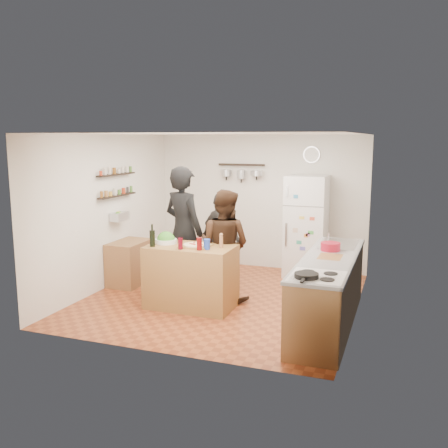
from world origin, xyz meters
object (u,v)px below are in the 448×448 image
at_px(wall_clock, 312,155).
at_px(salad_bowl, 166,241).
at_px(person_left, 184,231).
at_px(red_bowl, 330,247).
at_px(prep_island, 191,277).
at_px(counter_run, 329,292).
at_px(fridge, 306,226).
at_px(side_table, 130,263).
at_px(salt_canister, 207,244).
at_px(skillet, 306,275).
at_px(person_back, 221,240).
at_px(person_center, 224,245).
at_px(wine_bottle, 152,239).
at_px(pepper_mill, 221,242).

bearing_deg(wall_clock, salad_bowl, -123.09).
relative_size(person_left, red_bowl, 7.55).
bearing_deg(wall_clock, prep_island, -115.50).
bearing_deg(prep_island, wall_clock, 64.50).
bearing_deg(prep_island, red_bowl, 10.31).
bearing_deg(salad_bowl, counter_run, -2.09).
height_order(fridge, side_table, fridge).
relative_size(salt_canister, wall_clock, 0.48).
bearing_deg(fridge, salt_canister, -111.46).
height_order(salad_bowl, salt_canister, salt_canister).
height_order(person_left, skillet, person_left).
height_order(salad_bowl, red_bowl, red_bowl).
bearing_deg(person_back, person_center, 143.75).
bearing_deg(person_left, red_bowl, -164.44).
distance_m(salad_bowl, wine_bottle, 0.29).
relative_size(counter_run, red_bowl, 9.83).
distance_m(pepper_mill, salt_canister, 0.23).
distance_m(person_back, fridge, 1.65).
distance_m(salad_bowl, person_back, 1.17).
xyz_separation_m(person_center, fridge, (0.90, 1.76, 0.05)).
bearing_deg(salad_bowl, person_center, 31.10).
relative_size(person_center, wall_clock, 5.63).
distance_m(pepper_mill, counter_run, 1.63).
xyz_separation_m(prep_island, wine_bottle, (-0.50, -0.22, 0.57)).
bearing_deg(skillet, wall_clock, 99.97).
bearing_deg(side_table, pepper_mill, -19.53).
bearing_deg(pepper_mill, counter_run, -3.28).
height_order(wine_bottle, person_left, person_left).
xyz_separation_m(wine_bottle, skillet, (2.39, -0.89, -0.08)).
bearing_deg(wine_bottle, wall_clock, 58.31).
relative_size(salt_canister, side_table, 0.18).
bearing_deg(red_bowl, prep_island, -169.69).
bearing_deg(fridge, wine_bottle, -124.97).
xyz_separation_m(fridge, side_table, (-2.69, -1.54, -0.54)).
height_order(red_bowl, fridge, fridge).
relative_size(pepper_mill, side_table, 0.21).
distance_m(person_left, person_back, 0.73).
relative_size(wine_bottle, person_left, 0.12).
relative_size(prep_island, red_bowl, 4.67).
bearing_deg(person_back, side_table, 43.76).
xyz_separation_m(red_bowl, side_table, (-3.39, 0.37, -0.61)).
distance_m(counter_run, fridge, 2.46).
bearing_deg(fridge, wall_clock, 90.00).
height_order(counter_run, red_bowl, red_bowl).
bearing_deg(wine_bottle, side_table, 135.26).
xyz_separation_m(pepper_mill, person_left, (-0.82, 0.52, 0.02)).
relative_size(person_back, fridge, 0.88).
height_order(prep_island, pepper_mill, pepper_mill).
relative_size(wine_bottle, person_center, 0.14).
relative_size(salad_bowl, wine_bottle, 1.36).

